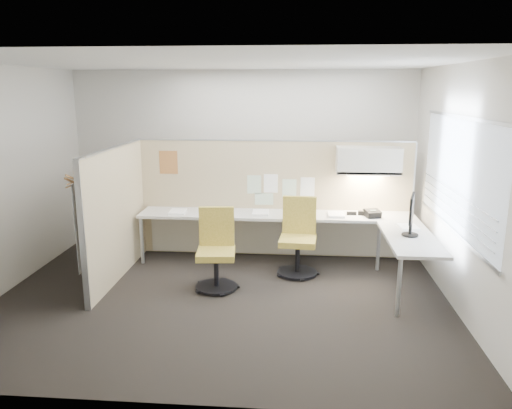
# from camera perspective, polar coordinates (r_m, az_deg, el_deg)

# --- Properties ---
(floor) EXTENTS (5.50, 4.50, 0.01)m
(floor) POSITION_cam_1_polar(r_m,az_deg,el_deg) (6.36, -3.73, -10.20)
(floor) COLOR black
(floor) RESTS_ON ground
(ceiling) EXTENTS (5.50, 4.50, 0.01)m
(ceiling) POSITION_cam_1_polar(r_m,az_deg,el_deg) (5.85, -4.15, 15.97)
(ceiling) COLOR white
(ceiling) RESTS_ON wall_back
(wall_back) EXTENTS (5.50, 0.02, 2.80)m
(wall_back) POSITION_cam_1_polar(r_m,az_deg,el_deg) (8.15, -1.55, 5.30)
(wall_back) COLOR beige
(wall_back) RESTS_ON ground
(wall_front) EXTENTS (5.50, 0.02, 2.80)m
(wall_front) POSITION_cam_1_polar(r_m,az_deg,el_deg) (3.80, -9.01, -4.09)
(wall_front) COLOR beige
(wall_front) RESTS_ON ground
(wall_left) EXTENTS (0.02, 4.50, 2.80)m
(wall_left) POSITION_cam_1_polar(r_m,az_deg,el_deg) (6.92, -27.10, 2.43)
(wall_left) COLOR beige
(wall_left) RESTS_ON ground
(wall_right) EXTENTS (0.02, 4.50, 2.80)m
(wall_right) POSITION_cam_1_polar(r_m,az_deg,el_deg) (6.17, 22.24, 1.75)
(wall_right) COLOR beige
(wall_right) RESTS_ON ground
(window_pane) EXTENTS (0.01, 2.80, 1.30)m
(window_pane) POSITION_cam_1_polar(r_m,az_deg,el_deg) (6.14, 22.14, 3.13)
(window_pane) COLOR #98A2B0
(window_pane) RESTS_ON wall_right
(partition_back) EXTENTS (4.10, 0.06, 1.75)m
(partition_back) POSITION_cam_1_polar(r_m,az_deg,el_deg) (7.56, 2.08, 0.64)
(partition_back) COLOR tan
(partition_back) RESTS_ON floor
(partition_left) EXTENTS (0.06, 2.20, 1.75)m
(partition_left) POSITION_cam_1_polar(r_m,az_deg,el_deg) (6.91, -15.62, -1.06)
(partition_left) COLOR tan
(partition_left) RESTS_ON floor
(desk) EXTENTS (4.00, 2.07, 0.73)m
(desk) POSITION_cam_1_polar(r_m,az_deg,el_deg) (7.16, 4.92, -2.38)
(desk) COLOR beige
(desk) RESTS_ON floor
(overhead_bin) EXTENTS (0.90, 0.36, 0.38)m
(overhead_bin) POSITION_cam_1_polar(r_m,az_deg,el_deg) (7.30, 12.71, 4.94)
(overhead_bin) COLOR beige
(overhead_bin) RESTS_ON partition_back
(task_light_strip) EXTENTS (0.60, 0.06, 0.02)m
(task_light_strip) POSITION_cam_1_polar(r_m,az_deg,el_deg) (7.34, 12.63, 3.31)
(task_light_strip) COLOR #FFEABF
(task_light_strip) RESTS_ON overhead_bin
(pinned_papers) EXTENTS (1.01, 0.00, 0.47)m
(pinned_papers) POSITION_cam_1_polar(r_m,az_deg,el_deg) (7.49, 2.68, 1.75)
(pinned_papers) COLOR #8CBF8C
(pinned_papers) RESTS_ON partition_back
(poster) EXTENTS (0.28, 0.00, 0.35)m
(poster) POSITION_cam_1_polar(r_m,az_deg,el_deg) (7.67, -9.97, 4.76)
(poster) COLOR orange
(poster) RESTS_ON partition_back
(chair_left) EXTENTS (0.54, 0.55, 1.01)m
(chair_left) POSITION_cam_1_polar(r_m,az_deg,el_deg) (6.42, -4.56, -5.42)
(chair_left) COLOR black
(chair_left) RESTS_ON floor
(chair_right) EXTENTS (0.55, 0.56, 1.04)m
(chair_right) POSITION_cam_1_polar(r_m,az_deg,el_deg) (6.90, 4.85, -3.98)
(chair_right) COLOR black
(chair_right) RESTS_ON floor
(monitor) EXTENTS (0.20, 0.47, 0.51)m
(monitor) POSITION_cam_1_polar(r_m,az_deg,el_deg) (6.40, 17.35, -0.91)
(monitor) COLOR black
(monitor) RESTS_ON desk
(phone) EXTENTS (0.25, 0.24, 0.12)m
(phone) POSITION_cam_1_polar(r_m,az_deg,el_deg) (7.25, 13.15, -1.02)
(phone) COLOR black
(phone) RESTS_ON desk
(stapler) EXTENTS (0.14, 0.05, 0.05)m
(stapler) POSITION_cam_1_polar(r_m,az_deg,el_deg) (7.31, 10.87, -1.00)
(stapler) COLOR black
(stapler) RESTS_ON desk
(tape_dispenser) EXTENTS (0.11, 0.08, 0.06)m
(tape_dispenser) POSITION_cam_1_polar(r_m,az_deg,el_deg) (7.34, 11.97, -0.97)
(tape_dispenser) COLOR black
(tape_dispenser) RESTS_ON desk
(coat_hook) EXTENTS (0.18, 0.45, 1.35)m
(coat_hook) POSITION_cam_1_polar(r_m,az_deg,el_deg) (5.93, -19.99, 1.69)
(coat_hook) COLOR silver
(coat_hook) RESTS_ON partition_left
(paper_stack_0) EXTENTS (0.25, 0.31, 0.03)m
(paper_stack_0) POSITION_cam_1_polar(r_m,az_deg,el_deg) (7.39, -8.92, -0.84)
(paper_stack_0) COLOR white
(paper_stack_0) RESTS_ON desk
(paper_stack_1) EXTENTS (0.26, 0.32, 0.02)m
(paper_stack_1) POSITION_cam_1_polar(r_m,az_deg,el_deg) (7.39, -4.53, -0.77)
(paper_stack_1) COLOR white
(paper_stack_1) RESTS_ON desk
(paper_stack_2) EXTENTS (0.24, 0.31, 0.04)m
(paper_stack_2) POSITION_cam_1_polar(r_m,az_deg,el_deg) (7.25, 0.54, -0.95)
(paper_stack_2) COLOR white
(paper_stack_2) RESTS_ON desk
(paper_stack_3) EXTENTS (0.25, 0.32, 0.01)m
(paper_stack_3) POSITION_cam_1_polar(r_m,az_deg,el_deg) (7.24, 5.32, -1.11)
(paper_stack_3) COLOR white
(paper_stack_3) RESTS_ON desk
(paper_stack_4) EXTENTS (0.23, 0.30, 0.03)m
(paper_stack_4) POSITION_cam_1_polar(r_m,az_deg,el_deg) (7.24, 9.14, -1.15)
(paper_stack_4) COLOR white
(paper_stack_4) RESTS_ON desk
(paper_stack_5) EXTENTS (0.26, 0.32, 0.02)m
(paper_stack_5) POSITION_cam_1_polar(r_m,az_deg,el_deg) (6.84, 16.99, -2.47)
(paper_stack_5) COLOR white
(paper_stack_5) RESTS_ON desk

